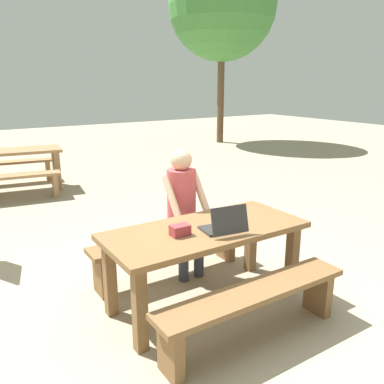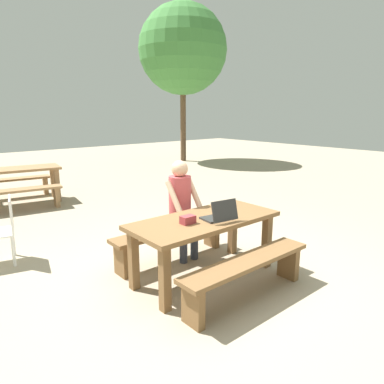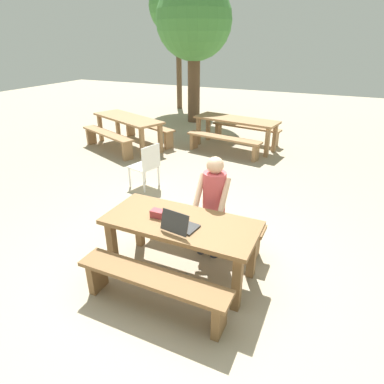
{
  "view_description": "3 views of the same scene",
  "coord_description": "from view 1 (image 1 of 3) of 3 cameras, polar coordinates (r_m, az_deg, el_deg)",
  "views": [
    {
      "loc": [
        -1.82,
        -2.62,
        1.91
      ],
      "look_at": [
        0.02,
        0.25,
        0.96
      ],
      "focal_mm": 37.59,
      "sensor_mm": 36.0,
      "label": 1
    },
    {
      "loc": [
        -2.52,
        -2.76,
        1.88
      ],
      "look_at": [
        0.02,
        0.25,
        0.96
      ],
      "focal_mm": 32.67,
      "sensor_mm": 36.0,
      "label": 2
    },
    {
      "loc": [
        1.42,
        -2.77,
        2.55
      ],
      "look_at": [
        0.02,
        0.25,
        0.96
      ],
      "focal_mm": 30.37,
      "sensor_mm": 36.0,
      "label": 3
    }
  ],
  "objects": [
    {
      "name": "ground_plane",
      "position": [
        3.71,
        1.85,
        -15.39
      ],
      "size": [
        30.0,
        30.0,
        0.0
      ],
      "primitive_type": "plane",
      "color": "tan"
    },
    {
      "name": "picnic_table_front",
      "position": [
        3.45,
        1.94,
        -6.81
      ],
      "size": [
        1.73,
        0.77,
        0.71
      ],
      "color": "brown",
      "rests_on": "ground"
    },
    {
      "name": "bench_near",
      "position": [
        3.12,
        8.81,
        -15.25
      ],
      "size": [
        1.63,
        0.3,
        0.43
      ],
      "color": "brown",
      "rests_on": "ground"
    },
    {
      "name": "bench_far",
      "position": [
        4.05,
        -3.28,
        -7.56
      ],
      "size": [
        1.63,
        0.3,
        0.43
      ],
      "color": "brown",
      "rests_on": "ground"
    },
    {
      "name": "laptop",
      "position": [
        3.3,
        4.61,
        -4.73
      ],
      "size": [
        0.36,
        0.33,
        0.24
      ],
      "rotation": [
        0.0,
        0.0,
        3.01
      ],
      "color": "#2D2D2D",
      "rests_on": "picnic_table_front"
    },
    {
      "name": "small_pouch",
      "position": [
        3.23,
        -1.72,
        -5.44
      ],
      "size": [
        0.15,
        0.1,
        0.09
      ],
      "color": "#993338",
      "rests_on": "picnic_table_front"
    },
    {
      "name": "person_seated",
      "position": [
        3.95,
        -1.23,
        -1.71
      ],
      "size": [
        0.4,
        0.4,
        1.28
      ],
      "color": "#333847",
      "rests_on": "ground"
    },
    {
      "name": "bench_mid_south",
      "position": [
        7.15,
        -25.6,
        1.25
      ],
      "size": [
        1.9,
        0.58,
        0.43
      ],
      "rotation": [
        0.0,
        0.0,
        -0.15
      ],
      "color": "#9E754C",
      "rests_on": "ground"
    },
    {
      "name": "bench_mid_north",
      "position": [
        8.4,
        -25.51,
        3.19
      ],
      "size": [
        1.9,
        0.58,
        0.43
      ],
      "rotation": [
        0.0,
        0.0,
        -0.15
      ],
      "color": "#9E754C",
      "rests_on": "ground"
    },
    {
      "name": "tree_left",
      "position": [
        13.05,
        4.32,
        24.84
      ],
      "size": [
        3.19,
        3.19,
        5.63
      ],
      "color": "brown",
      "rests_on": "ground"
    }
  ]
}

